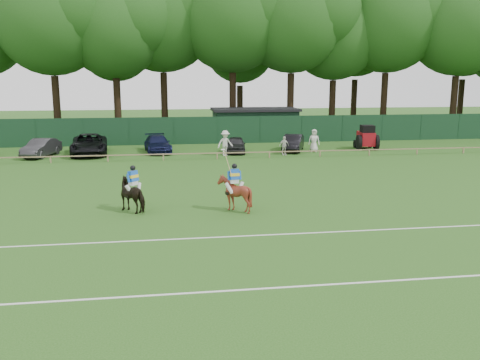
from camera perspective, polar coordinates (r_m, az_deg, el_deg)
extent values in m
plane|color=#1E4C14|center=(20.63, -0.15, -5.49)|extent=(160.00, 160.00, 0.00)
imported|color=black|center=(23.64, -11.83, -1.61)|extent=(1.86, 1.89, 1.54)
imported|color=maroon|center=(23.16, -0.63, -1.51)|extent=(1.46, 1.61, 1.64)
imported|color=#333335|center=(42.08, -21.43, 3.38)|extent=(2.47, 4.43, 1.38)
imported|color=black|center=(41.94, -16.58, 3.84)|extent=(3.27, 6.10, 1.63)
imported|color=#111638|center=(42.09, -9.23, 4.02)|extent=(2.47, 4.92, 1.37)
imported|color=#29292B|center=(41.37, -0.47, 3.99)|extent=(2.03, 3.96, 1.29)
imported|color=black|center=(42.46, 5.98, 4.17)|extent=(2.81, 4.38, 1.36)
imported|color=silver|center=(39.70, -1.67, 4.16)|extent=(1.43, 1.06, 1.97)
imported|color=silver|center=(40.16, 4.96, 3.85)|extent=(0.94, 0.61, 1.48)
imported|color=silver|center=(42.19, 8.31, 4.40)|extent=(1.03, 0.80, 1.86)
cube|color=silver|center=(23.53, -11.88, -0.33)|extent=(0.44, 0.44, 0.18)
cube|color=blue|center=(23.46, -11.92, 0.44)|extent=(0.50, 0.50, 0.51)
cube|color=yellow|center=(23.47, -11.91, 0.39)|extent=(0.51, 0.51, 0.18)
sphere|color=black|center=(23.40, -11.95, 1.33)|extent=(0.25, 0.25, 0.25)
cylinder|color=silver|center=(23.72, -11.30, -0.95)|extent=(0.30, 0.50, 0.59)
cylinder|color=silver|center=(23.39, -12.26, -1.16)|extent=(0.50, 0.29, 0.59)
cube|color=silver|center=(23.04, -0.63, -0.13)|extent=(0.38, 0.29, 0.18)
cube|color=blue|center=(22.98, -0.63, 0.65)|extent=(0.43, 0.34, 0.51)
cube|color=yellow|center=(22.98, -0.63, 0.60)|extent=(0.46, 0.33, 0.18)
sphere|color=black|center=(22.91, -0.63, 1.56)|extent=(0.25, 0.25, 0.25)
cylinder|color=silver|center=(23.12, 0.03, -0.85)|extent=(0.42, 0.37, 0.59)
cylinder|color=silver|center=(23.00, -1.23, -0.92)|extent=(0.42, 0.32, 0.59)
cylinder|color=tan|center=(22.87, -1.40, 2.00)|extent=(0.33, 0.55, 1.17)
cube|color=silver|center=(15.07, 3.24, -12.04)|extent=(60.00, 0.10, 0.01)
cube|color=silver|center=(19.68, 0.28, -6.31)|extent=(60.00, 0.10, 0.01)
cube|color=#997F5B|center=(38.04, -4.08, 3.00)|extent=(62.00, 0.08, 0.08)
cube|color=#14351E|center=(46.86, -4.96, 5.56)|extent=(92.00, 0.04, 2.50)
cube|color=#14331E|center=(50.52, 1.67, 6.19)|extent=(8.00, 4.00, 2.80)
cube|color=black|center=(50.41, 1.68, 7.91)|extent=(8.40, 4.40, 0.24)
cube|color=maroon|center=(44.69, 13.94, 4.54)|extent=(1.36, 2.19, 1.12)
cube|color=black|center=(44.28, 14.11, 5.48)|extent=(1.16, 1.24, 0.78)
cylinder|color=black|center=(43.95, 13.21, 4.12)|extent=(0.41, 1.32, 1.29)
cylinder|color=black|center=(44.35, 15.05, 4.10)|extent=(0.41, 1.32, 1.29)
cylinder|color=black|center=(45.42, 12.84, 3.98)|extent=(0.34, 0.72, 0.69)
cylinder|color=black|center=(45.76, 14.41, 3.96)|extent=(0.34, 0.72, 0.69)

